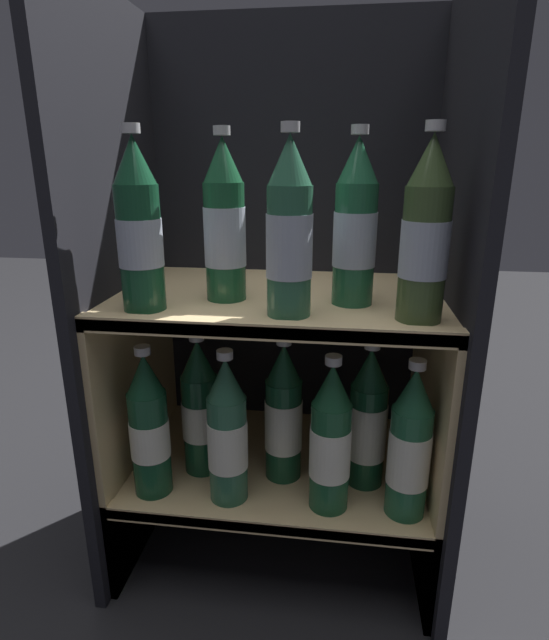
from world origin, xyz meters
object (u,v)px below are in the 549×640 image
object	(u,v)px
bottle_upper_front_0	(139,230)
bottle_upper_back_1	(355,228)
bottle_lower_front_0	(149,428)
bottle_lower_back_1	(284,416)
bottle_upper_front_2	(425,236)
bottle_upper_front_1	(289,234)
bottle_lower_front_3	(410,448)
bottle_lower_front_2	(330,442)
bottle_lower_front_1	(227,434)
bottle_lower_back_2	(368,422)
bottle_lower_back_0	(200,410)
bottle_upper_back_0	(225,226)

from	to	relation	value
bottle_upper_front_0	bottle_upper_back_1	distance (m)	0.33
bottle_lower_front_0	bottle_lower_back_1	bearing A→B (deg)	18.85
bottle_lower_back_1	bottle_upper_front_2	bearing A→B (deg)	-20.25
bottle_upper_front_1	bottle_lower_front_3	distance (m)	0.39
bottle_upper_front_0	bottle_upper_back_1	size ratio (longest dim) A/B	1.00
bottle_upper_front_1	bottle_lower_front_2	xyz separation A→B (m)	(0.07, 0.00, -0.34)
bottle_lower_front_0	bottle_lower_front_1	bearing A→B (deg)	-0.00
bottle_upper_front_0	bottle_lower_back_2	size ratio (longest dim) A/B	1.00
bottle_upper_back_1	bottle_lower_back_2	xyz separation A→B (m)	(0.04, 0.00, -0.34)
bottle_lower_front_0	bottle_lower_back_2	size ratio (longest dim) A/B	1.00
bottle_lower_back_0	bottle_lower_back_1	world-z (taller)	same
bottle_upper_front_0	bottle_lower_back_1	xyz separation A→B (m)	(0.21, 0.08, -0.34)
bottle_upper_front_0	bottle_lower_back_1	size ratio (longest dim) A/B	1.00
bottle_lower_front_0	bottle_lower_back_1	size ratio (longest dim) A/B	1.00
bottle_lower_back_0	bottle_lower_front_3	bearing A→B (deg)	-11.72
bottle_upper_front_1	bottle_lower_front_1	xyz separation A→B (m)	(-0.10, 0.00, -0.34)
bottle_lower_front_1	bottle_lower_front_2	size ratio (longest dim) A/B	1.00
bottle_upper_back_1	bottle_upper_front_2	bearing A→B (deg)	-38.58
bottle_upper_front_1	bottle_lower_back_2	bearing A→B (deg)	29.64
bottle_upper_front_2	bottle_lower_front_0	size ratio (longest dim) A/B	1.00
bottle_upper_back_1	bottle_lower_front_1	distance (m)	0.40
bottle_upper_back_0	bottle_lower_back_0	xyz separation A→B (m)	(-0.06, 0.00, -0.34)
bottle_lower_front_1	bottle_lower_front_2	xyz separation A→B (m)	(0.17, 0.00, -0.00)
bottle_lower_front_0	bottle_lower_front_3	distance (m)	0.44
bottle_upper_front_2	bottle_upper_back_1	xyz separation A→B (m)	(-0.10, 0.08, -0.00)
bottle_upper_back_1	bottle_lower_front_3	size ratio (longest dim) A/B	1.00
bottle_upper_back_0	bottle_lower_front_0	world-z (taller)	bottle_upper_back_0
bottle_upper_front_0	bottle_lower_back_0	distance (m)	0.35
bottle_upper_front_2	bottle_lower_back_2	bearing A→B (deg)	126.87
bottle_lower_front_2	bottle_lower_back_1	distance (m)	0.12
bottle_upper_front_2	bottle_upper_back_1	bearing A→B (deg)	141.42
bottle_lower_front_0	bottle_lower_front_2	world-z (taller)	same
bottle_upper_back_1	bottle_lower_back_0	world-z (taller)	bottle_upper_back_1
bottle_upper_front_2	bottle_lower_front_0	distance (m)	0.55
bottle_lower_front_1	bottle_lower_front_3	bearing A→B (deg)	0.00
bottle_upper_front_1	bottle_lower_front_1	size ratio (longest dim) A/B	1.00
bottle_lower_front_3	bottle_upper_front_2	bearing A→B (deg)	-180.00
bottle_upper_front_1	bottle_lower_front_2	bearing A→B (deg)	0.00
bottle_upper_front_1	bottle_upper_back_0	world-z (taller)	same
bottle_lower_front_3	bottle_lower_back_2	xyz separation A→B (m)	(-0.06, 0.08, -0.00)
bottle_lower_front_0	bottle_lower_back_0	size ratio (longest dim) A/B	1.00
bottle_upper_front_2	bottle_lower_back_0	bearing A→B (deg)	168.09
bottle_upper_front_2	bottle_lower_front_2	size ratio (longest dim) A/B	1.00
bottle_lower_front_2	bottle_lower_back_1	world-z (taller)	same
bottle_upper_front_2	bottle_lower_back_1	distance (m)	0.40
bottle_upper_front_1	bottle_upper_back_1	world-z (taller)	same
bottle_upper_back_0	bottle_upper_front_0	bearing A→B (deg)	-146.13
bottle_lower_front_0	bottle_upper_front_0	bearing A→B (deg)	-0.00
bottle_upper_back_1	bottle_lower_front_0	world-z (taller)	bottle_upper_back_1
bottle_upper_front_2	bottle_upper_front_1	bearing A→B (deg)	180.00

